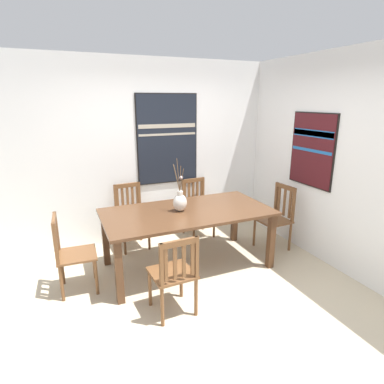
% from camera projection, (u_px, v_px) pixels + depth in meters
% --- Properties ---
extents(ground_plane, '(6.40, 6.40, 0.03)m').
position_uv_depth(ground_plane, '(205.00, 295.00, 3.61)').
color(ground_plane, beige).
extents(wall_back, '(6.40, 0.12, 2.70)m').
position_uv_depth(wall_back, '(154.00, 151.00, 4.87)').
color(wall_back, white).
rests_on(wall_back, ground_plane).
extents(wall_side, '(0.12, 6.40, 2.70)m').
position_uv_depth(wall_side, '(343.00, 164.00, 3.94)').
color(wall_side, white).
rests_on(wall_side, ground_plane).
extents(dining_table, '(2.10, 1.08, 0.77)m').
position_uv_depth(dining_table, '(187.00, 217.00, 4.04)').
color(dining_table, '#51331E').
rests_on(dining_table, ground_plane).
extents(centerpiece_vase, '(0.18, 0.22, 0.68)m').
position_uv_depth(centerpiece_vase, '(180.00, 202.00, 3.97)').
color(centerpiece_vase, silver).
rests_on(centerpiece_vase, dining_table).
extents(chair_0, '(0.44, 0.44, 0.87)m').
position_uv_depth(chair_0, '(174.00, 273.00, 3.15)').
color(chair_0, brown).
rests_on(chair_0, ground_plane).
extents(chair_1, '(0.44, 0.44, 0.94)m').
position_uv_depth(chair_1, '(276.00, 217.00, 4.62)').
color(chair_1, brown).
rests_on(chair_1, ground_plane).
extents(chair_2, '(0.45, 0.45, 0.90)m').
position_uv_depth(chair_2, '(197.00, 206.00, 5.10)').
color(chair_2, brown).
rests_on(chair_2, ground_plane).
extents(chair_3, '(0.45, 0.45, 0.93)m').
position_uv_depth(chair_3, '(131.00, 215.00, 4.68)').
color(chair_3, brown).
rests_on(chair_3, ground_plane).
extents(chair_4, '(0.44, 0.44, 0.91)m').
position_uv_depth(chair_4, '(71.00, 253.00, 3.56)').
color(chair_4, brown).
rests_on(chair_4, ground_plane).
extents(painting_on_back_wall, '(0.95, 0.05, 1.35)m').
position_uv_depth(painting_on_back_wall, '(167.00, 139.00, 4.84)').
color(painting_on_back_wall, black).
extents(painting_on_side_wall, '(0.05, 0.78, 0.99)m').
position_uv_depth(painting_on_side_wall, '(312.00, 150.00, 4.29)').
color(painting_on_side_wall, black).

